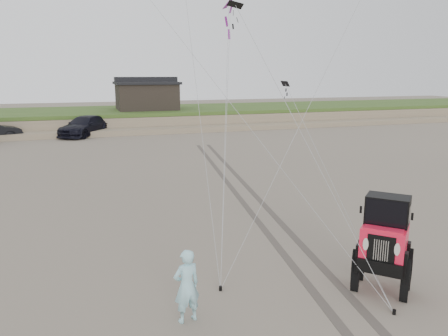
{
  "coord_description": "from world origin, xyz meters",
  "views": [
    {
      "loc": [
        -4.92,
        -9.23,
        5.39
      ],
      "look_at": [
        -0.83,
        3.0,
        2.6
      ],
      "focal_mm": 35.0,
      "sensor_mm": 36.0,
      "label": 1
    }
  ],
  "objects_px": {
    "truck_c": "(85,126)",
    "jeep": "(383,255)",
    "cabin": "(147,95)",
    "man": "(187,286)"
  },
  "relations": [
    {
      "from": "truck_c",
      "to": "jeep",
      "type": "relative_size",
      "value": 1.13
    },
    {
      "from": "cabin",
      "to": "man",
      "type": "bearing_deg",
      "value": -97.43
    },
    {
      "from": "jeep",
      "to": "man",
      "type": "relative_size",
      "value": 3.12
    },
    {
      "from": "jeep",
      "to": "truck_c",
      "type": "bearing_deg",
      "value": 147.34
    },
    {
      "from": "jeep",
      "to": "cabin",
      "type": "bearing_deg",
      "value": 135.99
    },
    {
      "from": "man",
      "to": "jeep",
      "type": "bearing_deg",
      "value": 165.26
    },
    {
      "from": "cabin",
      "to": "truck_c",
      "type": "xyz_separation_m",
      "value": [
        -6.42,
        -5.87,
        -2.37
      ]
    },
    {
      "from": "cabin",
      "to": "man",
      "type": "xyz_separation_m",
      "value": [
        -4.91,
        -37.64,
        -2.39
      ]
    },
    {
      "from": "truck_c",
      "to": "jeep",
      "type": "height_order",
      "value": "jeep"
    },
    {
      "from": "truck_c",
      "to": "jeep",
      "type": "distance_m",
      "value": 32.63
    }
  ]
}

